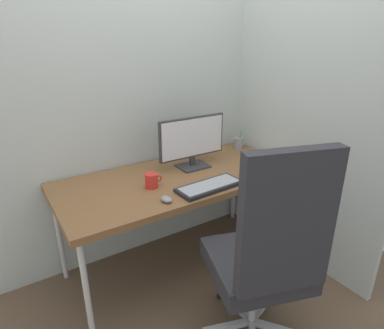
{
  "coord_description": "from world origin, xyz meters",
  "views": [
    {
      "loc": [
        -1.05,
        -1.79,
        1.65
      ],
      "look_at": [
        0.05,
        -0.08,
        0.84
      ],
      "focal_mm": 30.61,
      "sensor_mm": 36.0,
      "label": 1
    }
  ],
  "objects_px": {
    "monitor": "(192,140)",
    "coffee_mug": "(152,181)",
    "keyboard": "(210,186)",
    "notebook": "(259,158)",
    "pen_holder": "(238,143)",
    "office_chair": "(267,253)",
    "mouse": "(166,199)"
  },
  "relations": [
    {
      "from": "mouse",
      "to": "pen_holder",
      "type": "xyz_separation_m",
      "value": [
        0.97,
        0.5,
        0.03
      ]
    },
    {
      "from": "monitor",
      "to": "coffee_mug",
      "type": "relative_size",
      "value": 4.56
    },
    {
      "from": "pen_holder",
      "to": "notebook",
      "type": "bearing_deg",
      "value": -93.29
    },
    {
      "from": "notebook",
      "to": "coffee_mug",
      "type": "bearing_deg",
      "value": -173.29
    },
    {
      "from": "office_chair",
      "to": "mouse",
      "type": "relative_size",
      "value": 15.01
    },
    {
      "from": "notebook",
      "to": "coffee_mug",
      "type": "xyz_separation_m",
      "value": [
        -0.94,
        -0.01,
        0.04
      ]
    },
    {
      "from": "pen_holder",
      "to": "office_chair",
      "type": "bearing_deg",
      "value": -123.63
    },
    {
      "from": "pen_holder",
      "to": "notebook",
      "type": "distance_m",
      "value": 0.27
    },
    {
      "from": "keyboard",
      "to": "coffee_mug",
      "type": "height_order",
      "value": "coffee_mug"
    },
    {
      "from": "office_chair",
      "to": "coffee_mug",
      "type": "distance_m",
      "value": 0.84
    },
    {
      "from": "monitor",
      "to": "keyboard",
      "type": "xyz_separation_m",
      "value": [
        -0.11,
        -0.37,
        -0.19
      ]
    },
    {
      "from": "coffee_mug",
      "to": "office_chair",
      "type": "bearing_deg",
      "value": -72.44
    },
    {
      "from": "mouse",
      "to": "coffee_mug",
      "type": "bearing_deg",
      "value": 74.97
    },
    {
      "from": "pen_holder",
      "to": "coffee_mug",
      "type": "height_order",
      "value": "pen_holder"
    },
    {
      "from": "keyboard",
      "to": "pen_holder",
      "type": "relative_size",
      "value": 2.74
    },
    {
      "from": "monitor",
      "to": "coffee_mug",
      "type": "distance_m",
      "value": 0.47
    },
    {
      "from": "mouse",
      "to": "coffee_mug",
      "type": "relative_size",
      "value": 0.71
    },
    {
      "from": "keyboard",
      "to": "notebook",
      "type": "relative_size",
      "value": 2.26
    },
    {
      "from": "pen_holder",
      "to": "notebook",
      "type": "xyz_separation_m",
      "value": [
        -0.02,
        -0.27,
        -0.04
      ]
    },
    {
      "from": "keyboard",
      "to": "coffee_mug",
      "type": "xyz_separation_m",
      "value": [
        -0.3,
        0.21,
        0.03
      ]
    },
    {
      "from": "keyboard",
      "to": "mouse",
      "type": "bearing_deg",
      "value": -177.71
    },
    {
      "from": "office_chair",
      "to": "monitor",
      "type": "xyz_separation_m",
      "value": [
        0.16,
        0.95,
        0.32
      ]
    },
    {
      "from": "office_chair",
      "to": "coffee_mug",
      "type": "height_order",
      "value": "office_chair"
    },
    {
      "from": "keyboard",
      "to": "mouse",
      "type": "height_order",
      "value": "mouse"
    },
    {
      "from": "notebook",
      "to": "keyboard",
      "type": "bearing_deg",
      "value": -154.97
    },
    {
      "from": "mouse",
      "to": "monitor",
      "type": "bearing_deg",
      "value": 30.81
    },
    {
      "from": "monitor",
      "to": "keyboard",
      "type": "height_order",
      "value": "monitor"
    },
    {
      "from": "office_chair",
      "to": "notebook",
      "type": "xyz_separation_m",
      "value": [
        0.7,
        0.8,
        0.13
      ]
    },
    {
      "from": "pen_holder",
      "to": "notebook",
      "type": "relative_size",
      "value": 0.82
    },
    {
      "from": "keyboard",
      "to": "pen_holder",
      "type": "height_order",
      "value": "pen_holder"
    },
    {
      "from": "mouse",
      "to": "notebook",
      "type": "distance_m",
      "value": 0.99
    },
    {
      "from": "monitor",
      "to": "notebook",
      "type": "xyz_separation_m",
      "value": [
        0.53,
        -0.15,
        -0.19
      ]
    }
  ]
}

